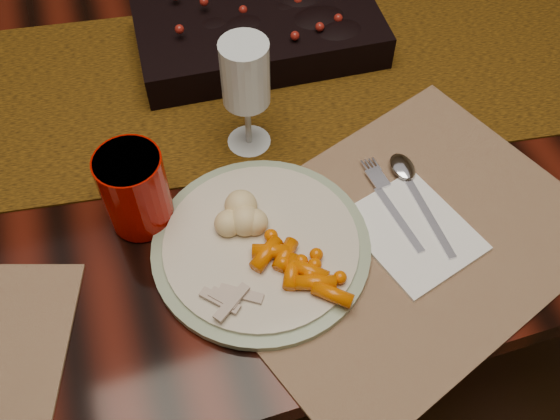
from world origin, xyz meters
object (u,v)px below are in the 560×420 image
object	(u,v)px
dining_table	(238,226)
placemat_main	(401,240)
red_cup	(135,190)
centerpiece	(259,29)
mashed_potatoes	(239,213)
dinner_plate	(261,246)
wine_glass	(247,98)
baby_carrots	(298,273)
napkin	(413,232)
turkey_shreds	(231,297)

from	to	relation	value
dining_table	placemat_main	bearing A→B (deg)	-66.08
dining_table	red_cup	xyz separation A→B (m)	(-0.16, -0.20, 0.44)
centerpiece	mashed_potatoes	world-z (taller)	centerpiece
centerpiece	dinner_plate	bearing A→B (deg)	-106.04
centerpiece	wine_glass	size ratio (longest dim) A/B	2.13
dining_table	baby_carrots	bearing A→B (deg)	-89.77
centerpiece	baby_carrots	xyz separation A→B (m)	(-0.08, -0.43, -0.01)
dinner_plate	placemat_main	bearing A→B (deg)	-12.70
mashed_potatoes	placemat_main	bearing A→B (deg)	-21.90
centerpiece	wine_glass	bearing A→B (deg)	-110.74
dining_table	placemat_main	xyz separation A→B (m)	(0.15, -0.33, 0.38)
baby_carrots	napkin	distance (m)	0.17
dining_table	red_cup	bearing A→B (deg)	-128.91
baby_carrots	placemat_main	bearing A→B (deg)	7.89
mashed_potatoes	napkin	distance (m)	0.23
red_cup	turkey_shreds	bearing A→B (deg)	-63.90
centerpiece	dinner_plate	world-z (taller)	centerpiece
centerpiece	dinner_plate	xyz separation A→B (m)	(-0.11, -0.37, -0.03)
dinner_plate	baby_carrots	size ratio (longest dim) A/B	2.46
dinner_plate	napkin	size ratio (longest dim) A/B	1.81
centerpiece	placemat_main	bearing A→B (deg)	-80.32
baby_carrots	turkey_shreds	world-z (taller)	baby_carrots
centerpiece	red_cup	bearing A→B (deg)	-131.21
placemat_main	turkey_shreds	xyz separation A→B (m)	(-0.23, -0.03, 0.02)
baby_carrots	napkin	xyz separation A→B (m)	(0.17, 0.03, -0.02)
centerpiece	baby_carrots	world-z (taller)	centerpiece
dinner_plate	baby_carrots	world-z (taller)	baby_carrots
mashed_potatoes	dinner_plate	bearing A→B (deg)	-66.24
dinner_plate	baby_carrots	xyz separation A→B (m)	(0.03, -0.06, 0.02)
placemat_main	dinner_plate	world-z (taller)	dinner_plate
baby_carrots	mashed_potatoes	distance (m)	0.11
baby_carrots	mashed_potatoes	world-z (taller)	mashed_potatoes
wine_glass	mashed_potatoes	bearing A→B (deg)	-109.77
red_cup	wine_glass	distance (m)	0.19
centerpiece	turkey_shreds	size ratio (longest dim) A/B	5.82
centerpiece	baby_carrots	bearing A→B (deg)	-100.21
wine_glass	dinner_plate	bearing A→B (deg)	-100.90
dining_table	mashed_potatoes	size ratio (longest dim) A/B	23.85
dining_table	baby_carrots	distance (m)	0.54
turkey_shreds	baby_carrots	bearing A→B (deg)	4.08
centerpiece	mashed_potatoes	bearing A→B (deg)	-110.32
red_cup	dinner_plate	bearing A→B (deg)	-35.37
dining_table	wine_glass	distance (m)	0.48
turkey_shreds	red_cup	world-z (taller)	red_cup
dining_table	baby_carrots	size ratio (longest dim) A/B	15.98
turkey_shreds	wine_glass	bearing A→B (deg)	70.00
placemat_main	red_cup	distance (m)	0.34
red_cup	dining_table	bearing A→B (deg)	51.09
napkin	placemat_main	bearing A→B (deg)	179.37
placemat_main	red_cup	bearing A→B (deg)	135.76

